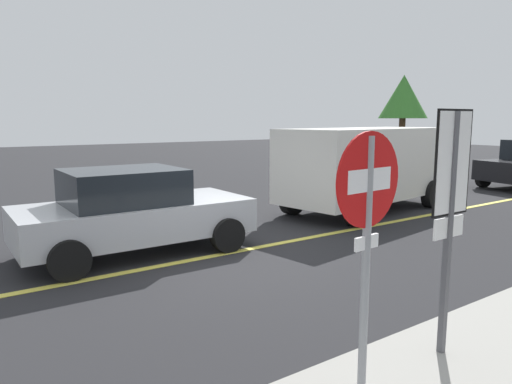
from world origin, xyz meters
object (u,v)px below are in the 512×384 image
at_px(tree_left_verge, 403,98).
at_px(car_silver_crossing, 132,211).
at_px(white_van, 365,164).
at_px(speed_limit_sign, 451,191).
at_px(stop_sign, 367,225).

bearing_deg(tree_left_verge, car_silver_crossing, -161.63).
bearing_deg(tree_left_verge, white_van, -148.78).
height_order(speed_limit_sign, white_van, speed_limit_sign).
xyz_separation_m(white_van, tree_left_verge, (6.67, 4.04, 2.03)).
height_order(speed_limit_sign, car_silver_crossing, speed_limit_sign).
distance_m(speed_limit_sign, car_silver_crossing, 5.81).
relative_size(stop_sign, speed_limit_sign, 0.93).
bearing_deg(stop_sign, speed_limit_sign, 2.58).
distance_m(speed_limit_sign, tree_left_verge, 15.85).
height_order(stop_sign, speed_limit_sign, speed_limit_sign).
bearing_deg(stop_sign, tree_left_verge, 36.96).
xyz_separation_m(stop_sign, car_silver_crossing, (0.20, 5.69, -0.81)).
bearing_deg(tree_left_verge, stop_sign, -143.04).
bearing_deg(white_van, tree_left_verge, 31.22).
relative_size(white_van, tree_left_verge, 1.29).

